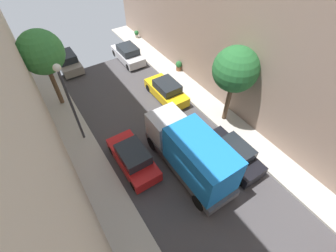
{
  "coord_description": "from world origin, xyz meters",
  "views": [
    {
      "loc": [
        -5.65,
        -4.98,
        12.8
      ],
      "look_at": [
        0.74,
        4.72,
        0.5
      ],
      "focal_mm": 25.34,
      "sensor_mm": 36.0,
      "label": 1
    }
  ],
  "objects_px": {
    "parked_car_left_4": "(67,61)",
    "street_tree_1": "(235,70)",
    "delivery_truck": "(191,153)",
    "parked_car_right_2": "(232,154)",
    "potted_plant_2": "(137,34)",
    "parked_car_right_3": "(166,91)",
    "street_tree_2": "(41,53)",
    "parked_car_right_4": "(128,54)",
    "lamp_post": "(67,95)",
    "parked_car_left_3": "(133,158)",
    "potted_plant_1": "(179,65)"
  },
  "relations": [
    {
      "from": "parked_car_right_3",
      "to": "lamp_post",
      "type": "bearing_deg",
      "value": -175.5
    },
    {
      "from": "street_tree_2",
      "to": "parked_car_right_2",
      "type": "bearing_deg",
      "value": -57.36
    },
    {
      "from": "parked_car_right_2",
      "to": "lamp_post",
      "type": "height_order",
      "value": "lamp_post"
    },
    {
      "from": "parked_car_right_2",
      "to": "parked_car_right_3",
      "type": "distance_m",
      "value": 7.64
    },
    {
      "from": "parked_car_right_4",
      "to": "delivery_truck",
      "type": "distance_m",
      "value": 13.98
    },
    {
      "from": "lamp_post",
      "to": "potted_plant_2",
      "type": "bearing_deg",
      "value": 47.59
    },
    {
      "from": "delivery_truck",
      "to": "parked_car_right_2",
      "type": "bearing_deg",
      "value": -18.55
    },
    {
      "from": "parked_car_left_3",
      "to": "street_tree_2",
      "type": "distance_m",
      "value": 9.56
    },
    {
      "from": "potted_plant_2",
      "to": "parked_car_right_3",
      "type": "bearing_deg",
      "value": -105.26
    },
    {
      "from": "street_tree_2",
      "to": "potted_plant_1",
      "type": "bearing_deg",
      "value": -7.66
    },
    {
      "from": "parked_car_left_3",
      "to": "delivery_truck",
      "type": "bearing_deg",
      "value": -39.95
    },
    {
      "from": "parked_car_right_3",
      "to": "street_tree_1",
      "type": "xyz_separation_m",
      "value": [
        2.24,
        -4.56,
        3.68
      ]
    },
    {
      "from": "parked_car_right_2",
      "to": "delivery_truck",
      "type": "relative_size",
      "value": 0.64
    },
    {
      "from": "street_tree_1",
      "to": "potted_plant_2",
      "type": "relative_size",
      "value": 7.04
    },
    {
      "from": "parked_car_right_2",
      "to": "delivery_truck",
      "type": "height_order",
      "value": "delivery_truck"
    },
    {
      "from": "street_tree_2",
      "to": "parked_car_right_3",
      "type": "bearing_deg",
      "value": -28.34
    },
    {
      "from": "street_tree_2",
      "to": "lamp_post",
      "type": "bearing_deg",
      "value": -87.78
    },
    {
      "from": "parked_car_left_3",
      "to": "parked_car_left_4",
      "type": "bearing_deg",
      "value": 90.0
    },
    {
      "from": "street_tree_2",
      "to": "potted_plant_2",
      "type": "distance_m",
      "value": 12.88
    },
    {
      "from": "parked_car_left_4",
      "to": "potted_plant_2",
      "type": "bearing_deg",
      "value": 11.24
    },
    {
      "from": "parked_car_left_4",
      "to": "parked_car_right_3",
      "type": "relative_size",
      "value": 1.0
    },
    {
      "from": "parked_car_left_3",
      "to": "parked_car_right_2",
      "type": "distance_m",
      "value": 6.26
    },
    {
      "from": "delivery_truck",
      "to": "street_tree_2",
      "type": "xyz_separation_m",
      "value": [
        -4.78,
        10.77,
        2.76
      ]
    },
    {
      "from": "street_tree_2",
      "to": "lamp_post",
      "type": "distance_m",
      "value": 4.65
    },
    {
      "from": "parked_car_right_3",
      "to": "potted_plant_2",
      "type": "relative_size",
      "value": 5.13
    },
    {
      "from": "street_tree_1",
      "to": "parked_car_left_4",
      "type": "bearing_deg",
      "value": 119.52
    },
    {
      "from": "street_tree_1",
      "to": "potted_plant_1",
      "type": "relative_size",
      "value": 6.24
    },
    {
      "from": "parked_car_right_4",
      "to": "street_tree_2",
      "type": "xyz_separation_m",
      "value": [
        -7.48,
        -2.9,
        3.83
      ]
    },
    {
      "from": "street_tree_1",
      "to": "parked_car_right_4",
      "type": "bearing_deg",
      "value": 101.02
    },
    {
      "from": "lamp_post",
      "to": "potted_plant_1",
      "type": "bearing_deg",
      "value": 17.09
    },
    {
      "from": "potted_plant_1",
      "to": "lamp_post",
      "type": "bearing_deg",
      "value": -162.91
    },
    {
      "from": "parked_car_right_3",
      "to": "parked_car_right_2",
      "type": "bearing_deg",
      "value": -90.0
    },
    {
      "from": "street_tree_2",
      "to": "potted_plant_2",
      "type": "xyz_separation_m",
      "value": [
        10.36,
        6.54,
        -3.94
      ]
    },
    {
      "from": "parked_car_left_4",
      "to": "parked_car_right_3",
      "type": "xyz_separation_m",
      "value": [
        5.4,
        -8.93,
        0.0
      ]
    },
    {
      "from": "parked_car_right_3",
      "to": "street_tree_2",
      "type": "bearing_deg",
      "value": 151.66
    },
    {
      "from": "parked_car_left_4",
      "to": "street_tree_2",
      "type": "height_order",
      "value": "street_tree_2"
    },
    {
      "from": "parked_car_right_2",
      "to": "delivery_truck",
      "type": "distance_m",
      "value": 3.04
    },
    {
      "from": "street_tree_1",
      "to": "lamp_post",
      "type": "height_order",
      "value": "lamp_post"
    },
    {
      "from": "street_tree_2",
      "to": "street_tree_1",
      "type": "bearing_deg",
      "value": -41.48
    },
    {
      "from": "street_tree_1",
      "to": "delivery_truck",
      "type": "bearing_deg",
      "value": -156.2
    },
    {
      "from": "parked_car_left_3",
      "to": "parked_car_left_4",
      "type": "height_order",
      "value": "same"
    },
    {
      "from": "parked_car_left_4",
      "to": "lamp_post",
      "type": "distance_m",
      "value": 10.22
    },
    {
      "from": "parked_car_left_4",
      "to": "street_tree_1",
      "type": "relative_size",
      "value": 0.73
    },
    {
      "from": "street_tree_2",
      "to": "potted_plant_2",
      "type": "height_order",
      "value": "street_tree_2"
    },
    {
      "from": "parked_car_right_4",
      "to": "potted_plant_2",
      "type": "height_order",
      "value": "parked_car_right_4"
    },
    {
      "from": "parked_car_right_2",
      "to": "potted_plant_1",
      "type": "height_order",
      "value": "parked_car_right_2"
    },
    {
      "from": "parked_car_right_2",
      "to": "potted_plant_2",
      "type": "relative_size",
      "value": 5.13
    },
    {
      "from": "parked_car_left_3",
      "to": "potted_plant_1",
      "type": "distance_m",
      "value": 11.05
    },
    {
      "from": "delivery_truck",
      "to": "lamp_post",
      "type": "height_order",
      "value": "lamp_post"
    },
    {
      "from": "parked_car_left_3",
      "to": "potted_plant_1",
      "type": "xyz_separation_m",
      "value": [
        8.47,
        7.09,
        -0.08
      ]
    }
  ]
}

